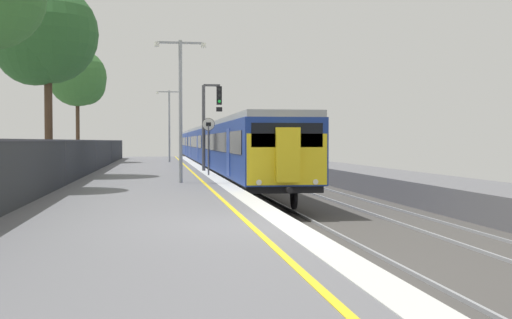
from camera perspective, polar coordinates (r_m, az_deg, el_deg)
The scene contains 8 objects.
ground at distance 13.41m, azimuth 12.31°, elevation -7.98°, with size 17.40×110.00×1.21m.
commuter_train_at_platform at distance 51.22m, azimuth -3.97°, elevation 1.26°, with size 2.83×61.15×3.81m.
signal_gantry at distance 35.10m, azimuth -4.20°, elevation 3.82°, with size 1.10×0.24×4.70m.
speed_limit_sign at distance 30.39m, azimuth -4.23°, elevation 1.84°, with size 0.59×0.08×2.70m.
platform_lamp_mid at distance 25.16m, azimuth -6.70°, elevation 5.38°, with size 2.00×0.20×5.52m.
platform_lamp_far at distance 49.98m, azimuth -7.69°, elevation 3.51°, with size 2.00×0.20×5.49m.
background_tree_left at distance 31.38m, azimuth -18.32°, elevation 10.19°, with size 4.66×4.58×8.82m.
background_tree_right at distance 50.60m, azimuth -15.38°, elevation 6.85°, with size 4.36×4.36×8.59m.
Camera 1 is at (-2.11, -12.34, 1.63)m, focal length 45.17 mm.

